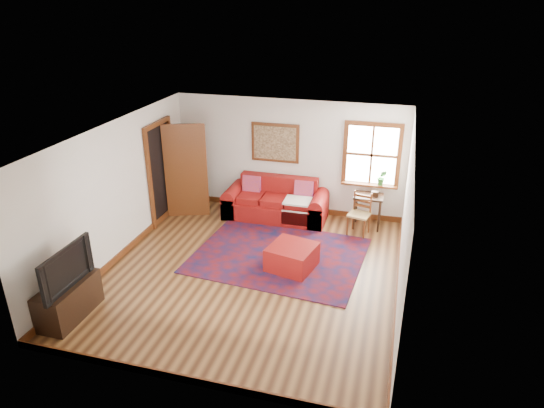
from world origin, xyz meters
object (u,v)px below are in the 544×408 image
(red_leather_sofa, at_px, (276,205))
(ladder_back_chair, at_px, (360,212))
(red_ottoman, at_px, (292,257))
(side_table, at_px, (368,201))
(media_cabinet, at_px, (69,300))

(red_leather_sofa, bearing_deg, ladder_back_chair, -9.64)
(red_leather_sofa, xyz_separation_m, ladder_back_chair, (1.83, -0.31, 0.18))
(red_leather_sofa, relative_size, ladder_back_chair, 2.54)
(red_ottoman, height_order, side_table, side_table)
(red_leather_sofa, distance_m, media_cabinet, 4.74)
(red_ottoman, bearing_deg, ladder_back_chair, 71.99)
(side_table, height_order, ladder_back_chair, ladder_back_chair)
(ladder_back_chair, bearing_deg, media_cabinet, -134.78)
(red_leather_sofa, bearing_deg, side_table, 0.46)
(red_leather_sofa, relative_size, red_ottoman, 2.89)
(red_ottoman, xyz_separation_m, side_table, (1.13, 2.02, 0.37))
(red_ottoman, xyz_separation_m, media_cabinet, (-2.91, -2.25, 0.07))
(red_leather_sofa, distance_m, side_table, 1.97)
(red_leather_sofa, height_order, side_table, red_leather_sofa)
(red_leather_sofa, relative_size, side_table, 3.08)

